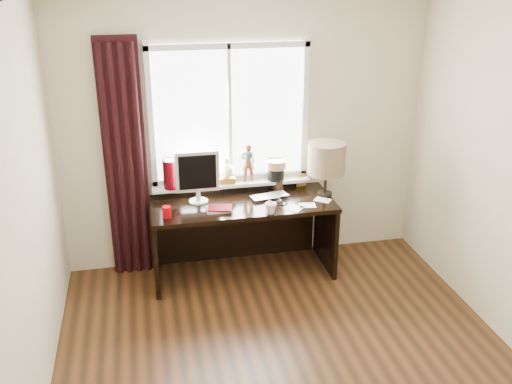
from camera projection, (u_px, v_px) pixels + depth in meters
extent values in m
cube|color=#502D14|center=(298.00, 384.00, 4.11)|extent=(3.50, 4.00, 0.00)
cube|color=white|center=(312.00, 6.00, 3.12)|extent=(3.50, 4.00, 0.00)
cube|color=beige|center=(245.00, 133.00, 5.43)|extent=(3.50, 0.00, 2.60)
cube|color=beige|center=(12.00, 247.00, 3.28)|extent=(0.00, 4.00, 2.60)
imported|color=silver|center=(269.00, 196.00, 5.37)|extent=(0.39, 0.29, 0.03)
imported|color=white|center=(271.00, 208.00, 5.03)|extent=(0.14, 0.13, 0.10)
cylinder|color=#9E0106|center=(167.00, 212.00, 4.95)|extent=(0.08, 0.08, 0.10)
cube|color=white|center=(229.00, 114.00, 5.31)|extent=(1.40, 0.02, 1.30)
cube|color=silver|center=(231.00, 178.00, 5.52)|extent=(1.50, 0.05, 0.05)
cube|color=silver|center=(229.00, 46.00, 5.05)|extent=(1.50, 0.05, 0.05)
cube|color=silver|center=(151.00, 119.00, 5.15)|extent=(0.05, 0.05, 1.40)
cube|color=silver|center=(305.00, 111.00, 5.42)|extent=(0.05, 0.05, 1.40)
cube|color=silver|center=(230.00, 115.00, 5.29)|extent=(0.03, 0.05, 1.30)
cube|color=silver|center=(232.00, 183.00, 5.49)|extent=(1.52, 0.18, 0.03)
cylinder|color=#3F0007|center=(171.00, 174.00, 5.29)|extent=(0.16, 0.16, 0.28)
cube|color=gold|center=(227.00, 180.00, 5.45)|extent=(0.15, 0.12, 0.06)
sphere|color=beige|center=(227.00, 170.00, 5.42)|extent=(0.13, 0.13, 0.13)
sphere|color=beige|center=(226.00, 161.00, 5.38)|extent=(0.07, 0.07, 0.07)
imported|color=brown|center=(248.00, 162.00, 5.44)|extent=(0.14, 0.10, 0.38)
cylinder|color=#1E4C51|center=(249.00, 155.00, 5.40)|extent=(0.09, 0.09, 0.05)
cylinder|color=black|center=(276.00, 174.00, 5.52)|extent=(0.16, 0.16, 0.12)
cylinder|color=#8C6B4C|center=(276.00, 164.00, 5.48)|extent=(0.20, 0.20, 0.08)
cube|color=black|center=(125.00, 161.00, 5.21)|extent=(0.38, 0.05, 2.25)
cylinder|color=black|center=(110.00, 166.00, 5.16)|extent=(0.06, 0.06, 2.20)
cylinder|color=black|center=(120.00, 166.00, 5.17)|extent=(0.06, 0.06, 2.20)
cylinder|color=black|center=(130.00, 165.00, 5.19)|extent=(0.06, 0.06, 2.20)
cylinder|color=black|center=(140.00, 164.00, 5.21)|extent=(0.06, 0.06, 2.20)
cube|color=black|center=(242.00, 204.00, 5.29)|extent=(1.70, 0.70, 0.04)
cube|color=black|center=(155.00, 249.00, 5.27)|extent=(0.04, 0.64, 0.71)
cube|color=black|center=(326.00, 232.00, 5.59)|extent=(0.04, 0.64, 0.71)
cube|color=black|center=(237.00, 225.00, 5.73)|extent=(1.60, 0.03, 0.71)
cylinder|color=beige|center=(198.00, 201.00, 5.29)|extent=(0.18, 0.18, 0.01)
cylinder|color=beige|center=(198.00, 195.00, 5.26)|extent=(0.04, 0.04, 0.10)
cube|color=beige|center=(197.00, 172.00, 5.17)|extent=(0.40, 0.04, 0.38)
cube|color=black|center=(198.00, 172.00, 5.15)|extent=(0.34, 0.01, 0.32)
cube|color=beige|center=(219.00, 209.00, 5.11)|extent=(0.23, 0.17, 0.02)
cube|color=#630510|center=(220.00, 208.00, 5.09)|extent=(0.24, 0.19, 0.01)
cylinder|color=black|center=(278.00, 184.00, 5.53)|extent=(0.09, 0.09, 0.12)
cylinder|color=black|center=(277.00, 179.00, 5.52)|extent=(0.01, 0.01, 0.22)
cylinder|color=black|center=(280.00, 181.00, 5.52)|extent=(0.01, 0.01, 0.19)
cylinder|color=black|center=(278.00, 178.00, 5.52)|extent=(0.01, 0.01, 0.25)
cylinder|color=black|center=(280.00, 181.00, 5.54)|extent=(0.01, 0.01, 0.17)
cube|color=gold|center=(301.00, 180.00, 5.63)|extent=(0.10, 0.03, 0.13)
cube|color=#996633|center=(302.00, 180.00, 5.62)|extent=(0.07, 0.02, 0.10)
cylinder|color=black|center=(325.00, 194.00, 5.43)|extent=(0.14, 0.14, 0.03)
cylinder|color=black|center=(325.00, 182.00, 5.38)|extent=(0.03, 0.03, 0.22)
cylinder|color=#9B8A5C|center=(326.00, 159.00, 5.30)|extent=(0.35, 0.35, 0.30)
cube|color=white|center=(307.00, 205.00, 5.21)|extent=(0.16, 0.13, 0.00)
cube|color=white|center=(323.00, 200.00, 5.33)|extent=(0.19, 0.18, 0.00)
cube|color=white|center=(296.00, 208.00, 5.15)|extent=(0.18, 0.19, 0.00)
torus|color=black|center=(281.00, 203.00, 5.26)|extent=(0.16, 0.16, 0.01)
torus|color=black|center=(277.00, 198.00, 5.36)|extent=(0.13, 0.13, 0.01)
torus|color=black|center=(271.00, 190.00, 5.54)|extent=(0.14, 0.14, 0.01)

